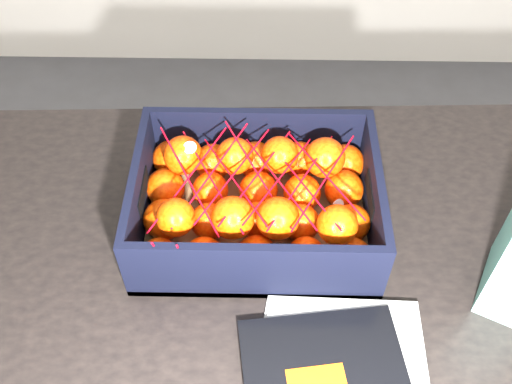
{
  "coord_description": "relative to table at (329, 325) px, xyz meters",
  "views": [
    {
      "loc": [
        0.09,
        -0.23,
        1.49
      ],
      "look_at": [
        0.08,
        0.31,
        0.86
      ],
      "focal_mm": 41.38,
      "sensor_mm": 36.0,
      "label": 1
    }
  ],
  "objects": [
    {
      "name": "produce_crate",
      "position": [
        -0.12,
        0.12,
        0.14
      ],
      "size": [
        0.36,
        0.27,
        0.12
      ],
      "color": "olive",
      "rests_on": "table"
    },
    {
      "name": "mesh_net",
      "position": [
        -0.13,
        0.11,
        0.21
      ],
      "size": [
        0.3,
        0.24,
        0.09
      ],
      "color": "#B30615",
      "rests_on": "clementine_heap"
    },
    {
      "name": "clementine_heap",
      "position": [
        -0.12,
        0.13,
        0.15
      ],
      "size": [
        0.35,
        0.26,
        0.11
      ],
      "color": "#FF3E05",
      "rests_on": "produce_crate"
    },
    {
      "name": "room_shell",
      "position": [
        -0.19,
        -0.21,
        0.6
      ],
      "size": [
        3.54,
        3.54,
        2.5
      ],
      "color": "silver",
      "rests_on": "ground"
    },
    {
      "name": "table",
      "position": [
        0.0,
        0.0,
        0.0
      ],
      "size": [
        1.23,
        0.84,
        0.75
      ],
      "color": "black",
      "rests_on": "ground"
    }
  ]
}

